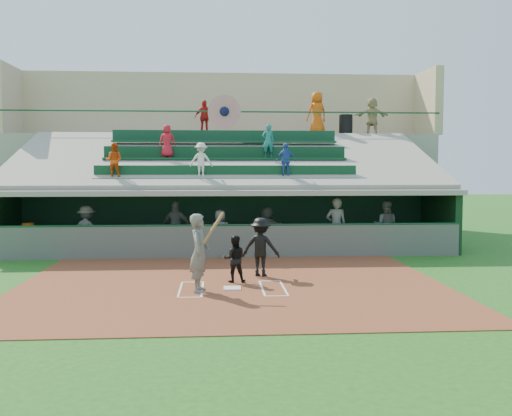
{
  "coord_description": "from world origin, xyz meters",
  "views": [
    {
      "loc": [
        -0.39,
        -14.1,
        3.03
      ],
      "look_at": [
        0.84,
        3.5,
        1.8
      ],
      "focal_mm": 40.0,
      "sensor_mm": 36.0,
      "label": 1
    }
  ],
  "objects": [
    {
      "name": "dugout_player_b",
      "position": [
        -1.82,
        6.33,
        0.96
      ],
      "size": [
        1.16,
        0.74,
        1.83
      ],
      "primitive_type": "imported",
      "rotation": [
        0.0,
        0.0,
        2.84
      ],
      "color": "#585B56",
      "rests_on": "dugout_floor"
    },
    {
      "name": "concourse_staff_a",
      "position": [
        -0.91,
        12.86,
        5.41
      ],
      "size": [
        0.97,
        0.45,
        1.61
      ],
      "primitive_type": "imported",
      "rotation": [
        0.0,
        0.0,
        3.08
      ],
      "color": "#A41912",
      "rests_on": "concourse_slab"
    },
    {
      "name": "dugout_player_c",
      "position": [
        -0.26,
        5.71,
        0.82
      ],
      "size": [
        0.82,
        0.59,
        1.55
      ],
      "primitive_type": "imported",
      "rotation": [
        0.0,
        0.0,
        3.01
      ],
      "color": "#585B56",
      "rests_on": "dugout_floor"
    },
    {
      "name": "trash_bin",
      "position": [
        5.73,
        12.59,
        5.07
      ],
      "size": [
        0.63,
        0.63,
        0.95
      ],
      "primitive_type": "cylinder",
      "color": "black",
      "rests_on": "concourse_slab"
    },
    {
      "name": "dugout_floor",
      "position": [
        0.0,
        6.75,
        0.02
      ],
      "size": [
        16.0,
        3.5,
        0.04
      ],
      "primitive_type": "cube",
      "color": "gray",
      "rests_on": "ground"
    },
    {
      "name": "grandstand",
      "position": [
        -0.01,
        10.52,
        2.26
      ],
      "size": [
        20.4,
        10.4,
        7.8
      ],
      "color": "#545953",
      "rests_on": "ground"
    },
    {
      "name": "home_plate",
      "position": [
        0.0,
        0.0,
        0.04
      ],
      "size": [
        0.43,
        0.43,
        0.03
      ],
      "primitive_type": "cube",
      "color": "silver",
      "rests_on": "dirt_slab"
    },
    {
      "name": "catcher",
      "position": [
        0.08,
        0.84,
        0.64
      ],
      "size": [
        0.61,
        0.48,
        1.24
      ],
      "primitive_type": "imported",
      "rotation": [
        0.0,
        0.0,
        3.12
      ],
      "color": "black",
      "rests_on": "dirt_slab"
    },
    {
      "name": "dugout_player_a",
      "position": [
        -4.9,
        5.97,
        0.89
      ],
      "size": [
        1.24,
        0.95,
        1.69
      ],
      "primitive_type": "imported",
      "rotation": [
        0.0,
        0.0,
        2.81
      ],
      "color": "#525450",
      "rests_on": "dugout_floor"
    },
    {
      "name": "dirt_slab",
      "position": [
        0.0,
        0.5,
        0.01
      ],
      "size": [
        11.0,
        9.0,
        0.02
      ],
      "primitive_type": "cube",
      "color": "brown",
      "rests_on": "ground"
    },
    {
      "name": "concourse_staff_b",
      "position": [
        4.34,
        12.55,
        5.61
      ],
      "size": [
        1.14,
        0.92,
        2.01
      ],
      "primitive_type": "imported",
      "rotation": [
        0.0,
        0.0,
        3.47
      ],
      "color": "#C94E0B",
      "rests_on": "concourse_slab"
    },
    {
      "name": "water_cooler",
      "position": [
        -6.87,
        5.91,
        0.95
      ],
      "size": [
        0.4,
        0.4,
        0.4
      ],
      "primitive_type": "cylinder",
      "color": "orange",
      "rests_on": "white_table"
    },
    {
      "name": "concourse_slab",
      "position": [
        0.0,
        13.5,
        2.3
      ],
      "size": [
        20.0,
        3.0,
        4.6
      ],
      "primitive_type": "cube",
      "color": "gray",
      "rests_on": "ground"
    },
    {
      "name": "dugout_player_d",
      "position": [
        1.48,
        6.81,
        0.83
      ],
      "size": [
        1.48,
        0.53,
        1.58
      ],
      "primitive_type": "imported",
      "rotation": [
        0.0,
        0.0,
        3.18
      ],
      "color": "#62645F",
      "rests_on": "dugout_floor"
    },
    {
      "name": "concourse_staff_c",
      "position": [
        6.91,
        12.35,
        5.47
      ],
      "size": [
        1.64,
        0.62,
        1.73
      ],
      "primitive_type": "imported",
      "rotation": [
        0.0,
        0.0,
        3.08
      ],
      "color": "tan",
      "rests_on": "concourse_slab"
    },
    {
      "name": "batter_at_plate",
      "position": [
        -0.81,
        -0.29,
        0.98
      ],
      "size": [
        0.89,
        0.79,
        1.95
      ],
      "color": "#52544F",
      "rests_on": "dirt_slab"
    },
    {
      "name": "batters_box_chalk",
      "position": [
        0.0,
        0.0,
        0.02
      ],
      "size": [
        2.65,
        1.85,
        0.01
      ],
      "color": "white",
      "rests_on": "dirt_slab"
    },
    {
      "name": "dugout_player_e",
      "position": [
        3.81,
        5.56,
        1.02
      ],
      "size": [
        0.77,
        0.57,
        1.95
      ],
      "primitive_type": "imported",
      "rotation": [
        0.0,
        0.0,
        3.0
      ],
      "color": "#565954",
      "rests_on": "dugout_floor"
    },
    {
      "name": "home_umpire",
      "position": [
        0.85,
        1.67,
        0.84
      ],
      "size": [
        1.19,
        0.89,
        1.63
      ],
      "primitive_type": "imported",
      "rotation": [
        0.0,
        0.0,
        2.85
      ],
      "color": "black",
      "rests_on": "dirt_slab"
    },
    {
      "name": "white_table",
      "position": [
        -6.8,
        5.85,
        0.39
      ],
      "size": [
        0.82,
        0.62,
        0.71
      ],
      "primitive_type": "cube",
      "rotation": [
        0.0,
        0.0,
        0.01
      ],
      "color": "white",
      "rests_on": "dugout_floor"
    },
    {
      "name": "dugout_bench",
      "position": [
        -0.1,
        8.03,
        0.29
      ],
      "size": [
        16.55,
        2.85,
        0.5
      ],
      "primitive_type": "cube",
      "rotation": [
        0.0,
        0.0,
        0.14
      ],
      "color": "olive",
      "rests_on": "dugout_floor"
    },
    {
      "name": "ground",
      "position": [
        0.0,
        0.0,
        0.0
      ],
      "size": [
        100.0,
        100.0,
        0.0
      ],
      "primitive_type": "plane",
      "color": "#1C5217",
      "rests_on": "ground"
    },
    {
      "name": "dugout_player_f",
      "position": [
        5.76,
        6.16,
        0.95
      ],
      "size": [
        1.07,
        0.96,
        1.81
      ],
      "primitive_type": "imported",
      "rotation": [
        0.0,
        0.0,
        2.76
      ],
      "color": "#60635E",
      "rests_on": "dugout_floor"
    }
  ]
}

